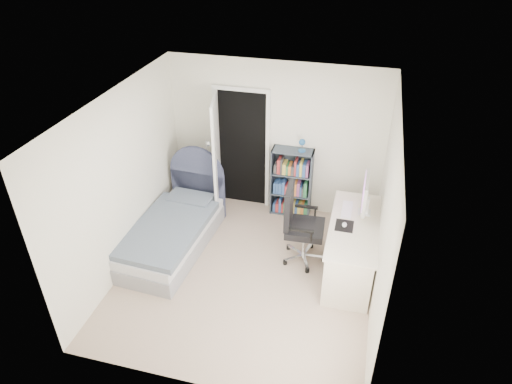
% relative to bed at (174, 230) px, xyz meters
% --- Properties ---
extents(room_shell, '(3.50, 3.70, 2.60)m').
position_rel_bed_xyz_m(room_shell, '(1.21, -0.36, 0.97)').
color(room_shell, tan).
rests_on(room_shell, ground).
extents(door, '(0.92, 0.81, 2.06)m').
position_rel_bed_xyz_m(door, '(0.46, 1.16, 0.76)').
color(door, black).
rests_on(door, ground).
extents(bed, '(1.05, 2.05, 1.23)m').
position_rel_bed_xyz_m(bed, '(0.00, 0.00, 0.00)').
color(bed, gray).
rests_on(bed, ground).
extents(nightstand, '(0.36, 0.36, 0.54)m').
position_rel_bed_xyz_m(nightstand, '(0.04, 1.26, 0.07)').
color(nightstand, '#DAAD86').
rests_on(nightstand, ground).
extents(floor_lamp, '(0.19, 0.19, 1.35)m').
position_rel_bed_xyz_m(floor_lamp, '(0.25, 0.92, 0.27)').
color(floor_lamp, silver).
rests_on(floor_lamp, ground).
extents(bookcase, '(0.65, 0.28, 1.38)m').
position_rel_bed_xyz_m(bookcase, '(1.53, 1.29, 0.26)').
color(bookcase, '#3C4752').
rests_on(bookcase, ground).
extents(desk, '(0.65, 1.62, 1.33)m').
position_rel_bed_xyz_m(desk, '(2.59, 0.10, 0.15)').
color(desk, beige).
rests_on(desk, ground).
extents(office_chair, '(0.62, 0.63, 1.20)m').
position_rel_bed_xyz_m(office_chair, '(1.83, 0.16, 0.38)').
color(office_chair, silver).
rests_on(office_chair, ground).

